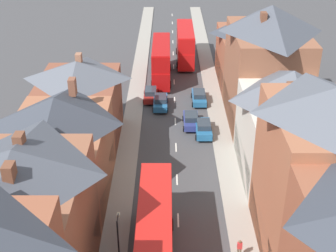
{
  "coord_description": "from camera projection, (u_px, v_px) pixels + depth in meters",
  "views": [
    {
      "loc": [
        -0.86,
        -13.04,
        25.72
      ],
      "look_at": [
        -0.8,
        30.28,
        2.45
      ],
      "focal_mm": 50.0,
      "sensor_mm": 36.0,
      "label": 1
    }
  ],
  "objects": [
    {
      "name": "double_decker_bus_mid_street",
      "position": [
        155.0,
        230.0,
        34.21
      ],
      "size": [
        2.74,
        10.8,
        5.3
      ],
      "color": "red",
      "rests_on": "ground"
    },
    {
      "name": "car_parked_left_b",
      "position": [
        160.0,
        102.0,
        58.25
      ],
      "size": [
        1.9,
        4.39,
        1.66
      ],
      "color": "#236093",
      "rests_on": "ground"
    },
    {
      "name": "double_decker_bus_lead",
      "position": [
        161.0,
        61.0,
        65.47
      ],
      "size": [
        2.74,
        10.8,
        5.3
      ],
      "color": "#B70F0F",
      "rests_on": "ground"
    },
    {
      "name": "car_mid_black",
      "position": [
        203.0,
        128.0,
        52.19
      ],
      "size": [
        1.9,
        4.25,
        1.67
      ],
      "color": "#236093",
      "rests_on": "ground"
    },
    {
      "name": "terrace_row_left",
      "position": [
        27.0,
        220.0,
        30.97
      ],
      "size": [
        8.0,
        47.51,
        14.41
      ],
      "color": "#935138",
      "rests_on": "ground"
    },
    {
      "name": "pavement_right",
      "position": [
        216.0,
        113.0,
        57.1
      ],
      "size": [
        2.2,
        104.0,
        0.14
      ],
      "primitive_type": "cube",
      "color": "gray",
      "rests_on": "ground"
    },
    {
      "name": "street_lamp",
      "position": [
        118.0,
        246.0,
        32.15
      ],
      "size": [
        0.2,
        1.12,
        5.5
      ],
      "color": "black",
      "rests_on": "ground"
    },
    {
      "name": "pedestrian_mid_right",
      "position": [
        239.0,
        248.0,
        35.11
      ],
      "size": [
        0.36,
        0.22,
        1.61
      ],
      "color": "brown",
      "rests_on": "pavement_right"
    },
    {
      "name": "centre_line_dashes",
      "position": [
        175.0,
        121.0,
        55.37
      ],
      "size": [
        0.14,
        97.8,
        0.01
      ],
      "color": "silver",
      "rests_on": "ground"
    },
    {
      "name": "pavement_left",
      "position": [
        133.0,
        113.0,
        57.09
      ],
      "size": [
        2.2,
        104.0,
        0.14
      ],
      "primitive_type": "cube",
      "color": "gray",
      "rests_on": "ground"
    },
    {
      "name": "car_near_silver",
      "position": [
        150.0,
        94.0,
        60.35
      ],
      "size": [
        1.9,
        4.31,
        1.6
      ],
      "color": "maroon",
      "rests_on": "ground"
    },
    {
      "name": "terrace_row_right",
      "position": [
        305.0,
        152.0,
        37.38
      ],
      "size": [
        8.0,
        66.68,
        13.95
      ],
      "color": "#A36042",
      "rests_on": "ground"
    },
    {
      "name": "car_parked_right_a",
      "position": [
        190.0,
        120.0,
        53.96
      ],
      "size": [
        1.9,
        4.11,
        1.63
      ],
      "color": "navy",
      "rests_on": "ground"
    },
    {
      "name": "car_near_blue",
      "position": [
        198.0,
        97.0,
        59.63
      ],
      "size": [
        1.9,
        4.45,
        1.6
      ],
      "color": "#236093",
      "rests_on": "ground"
    },
    {
      "name": "double_decker_bus_far_approaching",
      "position": [
        185.0,
        44.0,
        72.0
      ],
      "size": [
        2.74,
        10.8,
        5.3
      ],
      "color": "red",
      "rests_on": "ground"
    }
  ]
}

